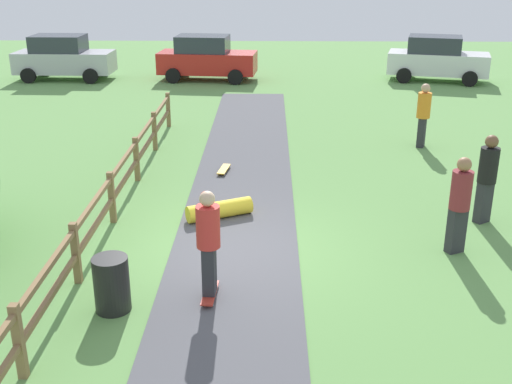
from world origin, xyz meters
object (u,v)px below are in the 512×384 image
Objects in this scene: bystander_maroon at (460,200)px; bystander_black at (487,175)px; skater_riding at (208,239)px; trash_bin at (112,284)px; skateboard_loose at (224,169)px; skater_fallen at (218,208)px; parked_car_silver at (63,58)px; parked_car_red at (206,58)px; bystander_orange at (423,112)px; parked_car_white at (437,59)px.

bystander_black reaches higher than bystander_maroon.
trash_bin is at bearing -165.63° from skater_riding.
bystander_black is (5.60, -3.04, 0.96)m from skateboard_loose.
bystander_black is at bearing 30.86° from skater_riding.
skater_riding is at bearing -88.14° from skateboard_loose.
parked_car_silver reaches higher than skater_fallen.
parked_car_red is 6.28m from parked_car_silver.
bystander_maroon is at bearing -97.43° from bystander_orange.
parked_car_silver is at bearing -179.96° from parked_car_white.
skater_riding is 20.39m from parked_car_silver.
parked_car_red is at bearing 95.51° from skater_riding.
skater_fallen is at bearing -88.36° from skateboard_loose.
skater_riding is at bearing -149.14° from bystander_black.
skater_riding is 0.42× the size of parked_car_red.
parked_car_red is (-1.68, 15.37, 0.76)m from skater_fallen.
parked_car_white is (9.70, 19.11, 0.51)m from trash_bin.
skater_riding is 6.29m from bystander_black.
bystander_black is at bearing -28.49° from skateboard_loose.
parked_car_white reaches higher than skater_fallen.
bystander_black is 0.44× the size of parked_car_silver.
bystander_orange is (5.46, 5.32, 0.82)m from skater_fallen.
bystander_black is 17.09m from parked_car_red.
bystander_black is (5.52, -0.12, 0.84)m from skater_fallen.
parked_car_silver reaches higher than bystander_maroon.
bystander_maroon is (5.93, 2.18, 0.58)m from trash_bin.
bystander_black is 0.43× the size of parked_car_red.
skater_riding is 0.99× the size of bystander_maroon.
bystander_orange is 0.43× the size of parked_car_silver.
bystander_orange is (6.83, 9.05, 0.57)m from trash_bin.
skater_riding is 0.98× the size of bystander_black.
trash_bin is at bearing -100.96° from skateboard_loose.
bystander_black is (0.95, 1.43, 0.01)m from bystander_maroon.
skateboard_loose is 12.59m from parked_car_red.
parked_car_white is (2.87, 10.06, -0.06)m from bystander_orange.
parked_car_white and parked_car_silver have the same top height.
trash_bin is at bearing -152.36° from bystander_black.
parked_car_silver is (-6.60, 19.10, 0.51)m from trash_bin.
bystander_black is at bearing -100.28° from parked_car_white.
trash_bin reaches higher than skateboard_loose.
bystander_maroon is (-0.90, -6.87, 0.02)m from bystander_orange.
skateboard_loose is 15.06m from parked_car_white.
bystander_black is 0.42× the size of parked_car_white.
parked_car_red reaches higher than skateboard_loose.
parked_car_white is at bearing 0.05° from parked_car_red.
bystander_maroon is 0.99× the size of bystander_black.
parked_car_red is at bearing 125.40° from bystander_orange.
skater_riding is 1.00× the size of bystander_orange.
parked_car_silver is (-6.28, -0.00, 0.00)m from parked_car_red.
skateboard_loose is at bearing 91.86° from skater_riding.
bystander_black is (0.06, -5.44, 0.02)m from bystander_orange.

